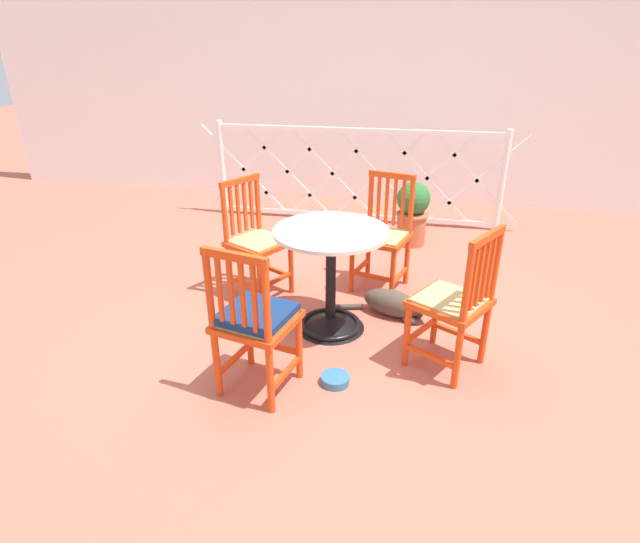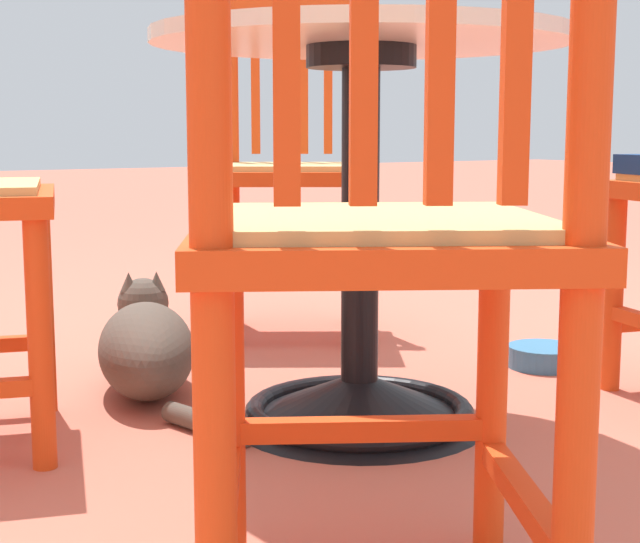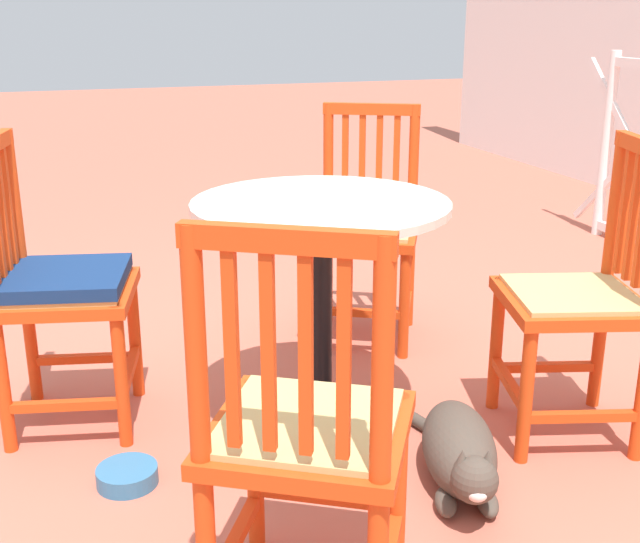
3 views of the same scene
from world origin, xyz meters
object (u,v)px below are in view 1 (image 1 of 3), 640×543
object	(u,v)px
tabby_cat	(397,304)
orange_chair_by_planter	(383,236)
orange_chair_near_fence	(256,242)
terracotta_planter	(412,212)
cafe_table	(331,291)
pet_water_bowl	(335,379)
orange_chair_tucked_in	(454,304)
orange_chair_facing_out	(255,321)

from	to	relation	value
tabby_cat	orange_chair_by_planter	bearing A→B (deg)	108.69
orange_chair_near_fence	terracotta_planter	world-z (taller)	orange_chair_near_fence
cafe_table	orange_chair_by_planter	size ratio (longest dim) A/B	0.83
cafe_table	orange_chair_near_fence	xyz separation A→B (m)	(-0.65, 0.41, 0.15)
terracotta_planter	pet_water_bowl	xyz separation A→B (m)	(-0.36, -2.34, -0.30)
cafe_table	orange_chair_tucked_in	bearing A→B (deg)	-21.13
pet_water_bowl	cafe_table	bearing A→B (deg)	102.74
orange_chair_tucked_in	orange_chair_near_fence	distance (m)	1.61
orange_chair_tucked_in	tabby_cat	bearing A→B (deg)	121.79
tabby_cat	pet_water_bowl	bearing A→B (deg)	-109.37
orange_chair_by_planter	tabby_cat	size ratio (longest dim) A/B	1.23
orange_chair_tucked_in	pet_water_bowl	distance (m)	0.83
orange_chair_tucked_in	orange_chair_by_planter	size ratio (longest dim) A/B	1.00
cafe_table	pet_water_bowl	world-z (taller)	cafe_table
cafe_table	tabby_cat	world-z (taller)	cafe_table
orange_chair_near_fence	orange_chair_facing_out	bearing A→B (deg)	-72.50
cafe_table	pet_water_bowl	bearing A→B (deg)	-77.26
orange_chair_tucked_in	terracotta_planter	distance (m)	2.05
tabby_cat	pet_water_bowl	xyz separation A→B (m)	(-0.31, -0.87, -0.07)
orange_chair_tucked_in	orange_chair_facing_out	world-z (taller)	same
orange_chair_tucked_in	orange_chair_near_fence	size ratio (longest dim) A/B	1.00
orange_chair_near_fence	terracotta_planter	xyz separation A→B (m)	(1.15, 1.31, -0.11)
cafe_table	orange_chair_facing_out	xyz separation A→B (m)	(-0.29, -0.74, 0.16)
orange_chair_near_fence	orange_chair_facing_out	size ratio (longest dim) A/B	1.00
orange_chair_tucked_in	cafe_table	bearing A→B (deg)	158.87
tabby_cat	orange_chair_facing_out	bearing A→B (deg)	-126.41
cafe_table	orange_chair_by_planter	distance (m)	0.79
orange_chair_near_fence	terracotta_planter	distance (m)	1.75
cafe_table	terracotta_planter	size ratio (longest dim) A/B	1.23
orange_chair_tucked_in	orange_chair_near_fence	xyz separation A→B (m)	(-1.45, 0.72, 0.00)
orange_chair_tucked_in	tabby_cat	distance (m)	0.74
orange_chair_facing_out	cafe_table	bearing A→B (deg)	68.76
orange_chair_facing_out	orange_chair_tucked_in	bearing A→B (deg)	22.10
orange_chair_by_planter	orange_chair_near_fence	bearing A→B (deg)	-161.71
orange_chair_facing_out	tabby_cat	distance (m)	1.29
pet_water_bowl	orange_chair_facing_out	bearing A→B (deg)	-163.55
orange_chair_tucked_in	orange_chair_near_fence	bearing A→B (deg)	153.58
orange_chair_by_planter	cafe_table	bearing A→B (deg)	-111.58
tabby_cat	pet_water_bowl	distance (m)	0.92
orange_chair_by_planter	tabby_cat	world-z (taller)	orange_chair_by_planter
orange_chair_near_fence	pet_water_bowl	world-z (taller)	orange_chair_near_fence
terracotta_planter	pet_water_bowl	distance (m)	2.39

